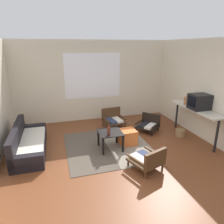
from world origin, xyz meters
TOP-DOWN VIEW (x-y plane):
  - ground_plane at (0.00, 0.00)m, footprint 7.80×7.80m
  - far_wall_with_window at (0.00, 3.06)m, footprint 5.60×0.13m
  - side_wall_right at (2.66, 0.30)m, footprint 0.12×6.60m
  - area_rug at (-0.09, 0.80)m, footprint 2.13×2.22m
  - couch at (-2.05, 1.12)m, footprint 0.73×1.99m
  - coffee_table at (-0.06, 0.65)m, footprint 0.58×0.60m
  - armchair_by_window at (0.45, 2.12)m, footprint 0.71×0.64m
  - armchair_striped_foreground at (0.44, -0.45)m, footprint 0.75×0.77m
  - armchair_corner at (1.39, 1.45)m, footprint 0.80×0.81m
  - ottoman_orange at (0.45, 0.80)m, footprint 0.45×0.45m
  - console_shelf at (2.35, 0.61)m, footprint 0.44×1.80m
  - crt_television at (2.35, 0.51)m, footprint 0.48×0.42m
  - clay_vase at (2.35, 0.98)m, footprint 0.23×0.23m
  - glass_bottle at (-0.15, 0.49)m, footprint 0.07×0.07m
  - wicker_basket at (2.09, 0.82)m, footprint 0.26×0.26m

SIDE VIEW (x-z plane):
  - ground_plane at x=0.00m, z-range 0.00..0.00m
  - area_rug at x=-0.09m, z-range 0.00..0.01m
  - wicker_basket at x=2.09m, z-range 0.00..0.21m
  - ottoman_orange at x=0.45m, z-range 0.00..0.40m
  - couch at x=-2.05m, z-range -0.13..0.54m
  - armchair_corner at x=1.39m, z-range -0.03..0.48m
  - armchair_striped_foreground at x=0.44m, z-range -0.02..0.50m
  - armchair_by_window at x=0.45m, z-range -0.02..0.56m
  - coffee_table at x=-0.06m, z-range 0.14..0.61m
  - glass_bottle at x=-0.15m, z-range 0.44..0.70m
  - console_shelf at x=2.35m, z-range 0.35..1.25m
  - clay_vase at x=2.35m, z-range 0.86..1.18m
  - crt_television at x=2.35m, z-range 0.90..1.30m
  - side_wall_right at x=2.66m, z-range 0.00..2.70m
  - far_wall_with_window at x=0.00m, z-range 0.00..2.70m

